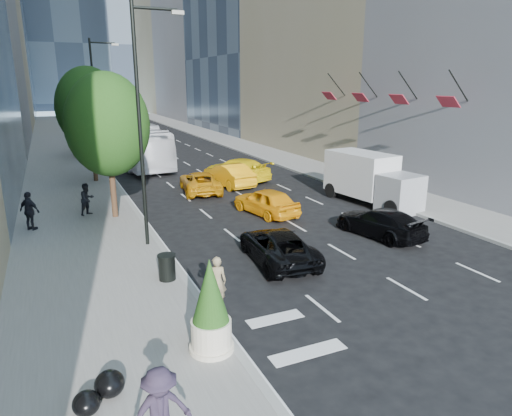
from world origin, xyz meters
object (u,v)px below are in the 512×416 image
skateboarder (217,285)px  black_sedan_mercedes (380,222)px  black_sedan_lincoln (278,246)px  box_truck (370,179)px  planter_shrub (211,308)px  city_bus (136,145)px  trash_can (167,268)px

skateboarder → black_sedan_mercedes: (9.42, 3.65, -0.17)m
black_sedan_lincoln → box_truck: 10.95m
black_sedan_mercedes → planter_shrub: size_ratio=1.79×
black_sedan_lincoln → city_bus: 24.84m
planter_shrub → city_bus: bearing=83.5°
box_truck → planter_shrub: 17.67m
city_bus → planter_shrub: city_bus is taller
box_truck → trash_can: size_ratio=7.07×
trash_can → box_truck: bearing=24.1°
skateboarder → box_truck: bearing=-125.9°
skateboarder → black_sedan_mercedes: 10.11m
box_truck → planter_shrub: bearing=-148.1°
skateboarder → city_bus: size_ratio=0.13×
city_bus → trash_can: city_bus is taller
skateboarder → black_sedan_lincoln: size_ratio=0.35×
black_sedan_lincoln → box_truck: bearing=-141.3°
black_sedan_mercedes → box_truck: bearing=-133.5°
city_bus → box_truck: bearing=-64.7°
black_sedan_lincoln → black_sedan_mercedes: bearing=-166.0°
box_truck → planter_shrub: box_truck is taller
black_sedan_mercedes → box_truck: (3.34, 5.09, 0.83)m
skateboarder → black_sedan_lincoln: (3.60, 2.79, -0.18)m
skateboarder → box_truck: 15.48m
black_sedan_lincoln → box_truck: box_truck is taller
trash_can → planter_shrub: size_ratio=0.35×
trash_can → black_sedan_lincoln: bearing=2.7°
box_truck → skateboarder: bearing=-152.6°
black_sedan_mercedes → city_bus: (-7.02, 23.93, 1.14)m
black_sedan_mercedes → trash_can: size_ratio=5.11×
city_bus → trash_can: (-3.40, -25.01, -1.21)m
trash_can → planter_shrub: planter_shrub is taller
black_sedan_lincoln → black_sedan_mercedes: (5.82, 0.85, 0.02)m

